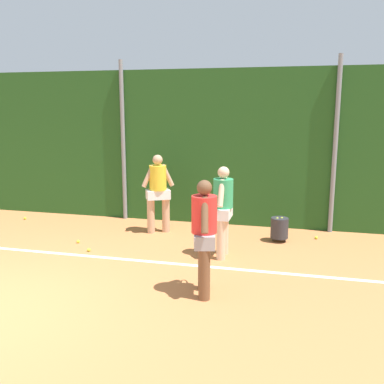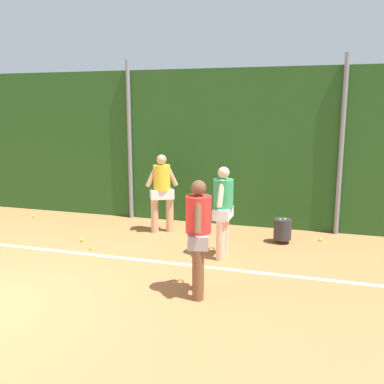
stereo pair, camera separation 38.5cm
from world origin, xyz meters
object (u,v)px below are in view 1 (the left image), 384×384
(ball_hopper, at_px, (279,228))
(tennis_ball_7, at_px, (25,218))
(player_foreground_near, at_px, (204,232))
(tennis_ball_4, at_px, (89,250))
(tennis_ball_6, at_px, (316,238))
(player_backcourt_far, at_px, (158,189))
(tennis_ball_1, at_px, (200,232))
(player_midcourt, at_px, (223,207))
(tennis_ball_3, at_px, (78,242))

(ball_hopper, relative_size, tennis_ball_7, 7.78)
(player_foreground_near, distance_m, ball_hopper, 3.11)
(tennis_ball_4, relative_size, tennis_ball_6, 1.00)
(ball_hopper, xyz_separation_m, tennis_ball_4, (-3.53, -1.53, -0.26))
(player_foreground_near, xyz_separation_m, tennis_ball_4, (-2.56, 1.35, -0.93))
(tennis_ball_4, bearing_deg, player_backcourt_far, 60.37)
(player_foreground_near, xyz_separation_m, tennis_ball_6, (1.72, 3.22, -0.93))
(player_backcourt_far, bearing_deg, tennis_ball_1, -20.59)
(player_backcourt_far, distance_m, tennis_ball_6, 3.53)
(player_foreground_near, bearing_deg, player_midcourt, -13.52)
(player_midcourt, relative_size, tennis_ball_6, 25.55)
(tennis_ball_3, relative_size, tennis_ball_4, 1.00)
(player_foreground_near, height_order, tennis_ball_4, player_foreground_near)
(tennis_ball_1, height_order, tennis_ball_7, same)
(tennis_ball_6, bearing_deg, tennis_ball_3, -163.01)
(tennis_ball_1, xyz_separation_m, tennis_ball_3, (-2.26, -1.28, 0.00))
(tennis_ball_3, bearing_deg, player_foreground_near, -30.45)
(player_backcourt_far, bearing_deg, tennis_ball_3, -168.72)
(player_midcourt, distance_m, tennis_ball_1, 1.79)
(player_backcourt_far, bearing_deg, tennis_ball_6, -24.03)
(player_midcourt, height_order, ball_hopper, player_midcourt)
(tennis_ball_1, height_order, tennis_ball_3, same)
(ball_hopper, relative_size, tennis_ball_3, 7.78)
(tennis_ball_4, bearing_deg, tennis_ball_7, 145.65)
(tennis_ball_4, xyz_separation_m, tennis_ball_7, (-2.66, 1.82, 0.00))
(tennis_ball_4, bearing_deg, player_midcourt, 7.97)
(player_backcourt_far, relative_size, tennis_ball_4, 26.15)
(tennis_ball_1, distance_m, tennis_ball_3, 2.60)
(player_backcourt_far, relative_size, tennis_ball_1, 26.15)
(ball_hopper, bearing_deg, tennis_ball_1, 173.99)
(ball_hopper, xyz_separation_m, tennis_ball_6, (0.76, 0.35, -0.26))
(ball_hopper, bearing_deg, player_midcourt, -130.04)
(tennis_ball_3, distance_m, tennis_ball_4, 0.62)
(player_midcourt, distance_m, tennis_ball_7, 5.48)
(tennis_ball_1, relative_size, tennis_ball_7, 1.00)
(tennis_ball_4, height_order, tennis_ball_7, same)
(tennis_ball_7, bearing_deg, tennis_ball_1, -1.43)
(player_backcourt_far, distance_m, tennis_ball_4, 2.04)
(player_backcourt_far, distance_m, tennis_ball_1, 1.31)
(tennis_ball_3, height_order, tennis_ball_4, same)
(tennis_ball_7, bearing_deg, tennis_ball_4, -34.35)
(tennis_ball_3, height_order, tennis_ball_7, same)
(player_backcourt_far, xyz_separation_m, tennis_ball_1, (0.90, 0.13, -0.94))
(player_backcourt_far, height_order, tennis_ball_6, player_backcourt_far)
(player_midcourt, distance_m, player_backcourt_far, 2.05)
(tennis_ball_7, bearing_deg, tennis_ball_6, 0.43)
(ball_hopper, relative_size, tennis_ball_4, 7.78)
(player_foreground_near, height_order, tennis_ball_6, player_foreground_near)
(tennis_ball_1, bearing_deg, tennis_ball_4, -136.48)
(tennis_ball_3, height_order, tennis_ball_6, same)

